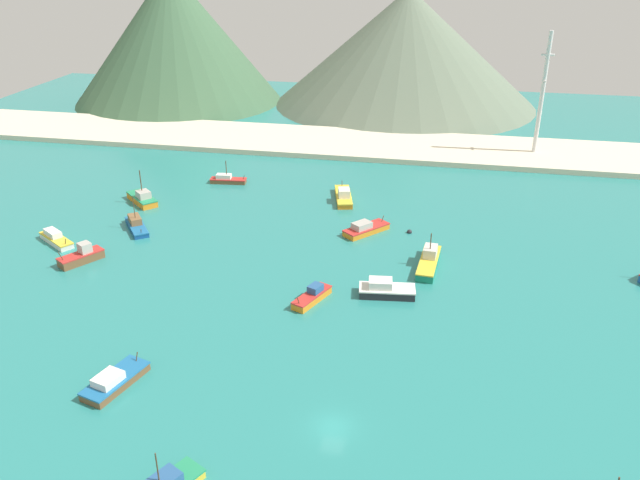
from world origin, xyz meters
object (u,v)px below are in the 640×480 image
(fishing_boat_8, at_px, (56,239))
(buoy_0, at_px, (409,232))
(fishing_boat_9, at_px, (312,296))
(fishing_boat_0, at_px, (136,225))
(radio_tower, at_px, (542,95))
(fishing_boat_6, at_px, (82,256))
(fishing_boat_12, at_px, (344,196))
(fishing_boat_5, at_px, (142,198))
(fishing_boat_14, at_px, (227,180))
(fishing_boat_3, at_px, (114,381))
(fishing_boat_13, at_px, (365,229))
(fishing_boat_7, at_px, (386,290))
(fishing_boat_1, at_px, (429,261))

(fishing_boat_8, relative_size, buoy_0, 9.19)
(fishing_boat_9, bearing_deg, fishing_boat_8, 167.54)
(fishing_boat_0, xyz_separation_m, radio_tower, (72.45, 56.13, 13.63))
(fishing_boat_6, distance_m, buoy_0, 54.12)
(fishing_boat_8, height_order, fishing_boat_12, fishing_boat_12)
(fishing_boat_6, bearing_deg, radio_tower, 42.78)
(fishing_boat_6, height_order, fishing_boat_12, fishing_boat_6)
(fishing_boat_5, bearing_deg, buoy_0, -4.34)
(fishing_boat_0, relative_size, fishing_boat_14, 1.13)
(fishing_boat_9, bearing_deg, fishing_boat_3, -128.52)
(fishing_boat_13, height_order, fishing_boat_14, fishing_boat_14)
(fishing_boat_0, distance_m, buoy_0, 47.75)
(fishing_boat_8, bearing_deg, fishing_boat_9, -12.46)
(fishing_boat_12, bearing_deg, fishing_boat_8, -147.31)
(fishing_boat_7, xyz_separation_m, fishing_boat_8, (-55.97, 6.65, -0.17))
(fishing_boat_7, relative_size, buoy_0, 9.38)
(fishing_boat_12, bearing_deg, fishing_boat_13, -66.74)
(fishing_boat_5, xyz_separation_m, fishing_boat_12, (37.75, 8.94, -0.08))
(fishing_boat_3, relative_size, fishing_boat_6, 1.23)
(fishing_boat_0, xyz_separation_m, fishing_boat_8, (-10.69, -7.91, 0.01))
(fishing_boat_14, xyz_separation_m, buoy_0, (38.94, -17.63, -0.56))
(fishing_boat_14, bearing_deg, fishing_boat_8, -119.69)
(fishing_boat_8, height_order, radio_tower, radio_tower)
(fishing_boat_6, xyz_separation_m, fishing_boat_12, (36.19, 33.88, -0.13))
(fishing_boat_1, distance_m, fishing_boat_6, 54.43)
(fishing_boat_12, height_order, buoy_0, fishing_boat_12)
(fishing_boat_9, xyz_separation_m, fishing_boat_13, (4.29, 24.17, 0.03))
(fishing_boat_9, relative_size, radio_tower, 0.26)
(fishing_boat_8, xyz_separation_m, buoy_0, (57.83, 15.50, -0.61))
(fishing_boat_5, distance_m, fishing_boat_13, 44.25)
(fishing_boat_9, bearing_deg, fishing_boat_1, 41.21)
(fishing_boat_3, height_order, fishing_boat_5, fishing_boat_5)
(radio_tower, bearing_deg, fishing_boat_5, -149.81)
(fishing_boat_1, distance_m, fishing_boat_8, 61.75)
(fishing_boat_7, bearing_deg, fishing_boat_12, 108.65)
(fishing_boat_12, relative_size, buoy_0, 12.36)
(fishing_boat_0, relative_size, fishing_boat_5, 1.04)
(fishing_boat_5, height_order, fishing_boat_6, fishing_boat_5)
(fishing_boat_1, relative_size, fishing_boat_5, 1.32)
(fishing_boat_12, bearing_deg, radio_tower, 42.48)
(fishing_boat_1, xyz_separation_m, fishing_boat_9, (-15.60, -13.67, -0.22))
(fishing_boat_14, bearing_deg, fishing_boat_6, -105.77)
(fishing_boat_13, distance_m, radio_tower, 61.37)
(fishing_boat_5, relative_size, fishing_boat_6, 1.14)
(fishing_boat_0, relative_size, fishing_boat_8, 1.06)
(fishing_boat_7, bearing_deg, fishing_boat_14, 132.99)
(fishing_boat_6, relative_size, fishing_boat_14, 0.95)
(fishing_boat_5, bearing_deg, fishing_boat_6, -86.42)
(fishing_boat_0, xyz_separation_m, fishing_boat_6, (-2.72, -13.44, 0.24))
(fishing_boat_7, height_order, fishing_boat_12, fishing_boat_12)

